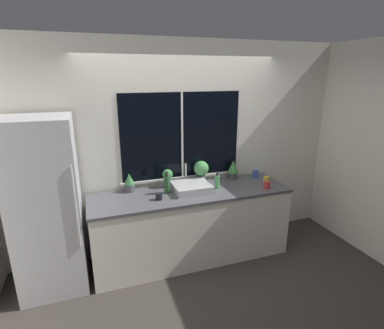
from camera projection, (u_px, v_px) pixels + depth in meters
The scene contains 17 objects.
ground_plane at pixel (201, 271), 3.62m from camera, with size 14.00×14.00×0.00m, color #38332D.
wall_back at pixel (181, 149), 3.90m from camera, with size 8.00×0.09×2.70m.
wall_left at pixel (1, 149), 3.88m from camera, with size 0.06×7.00×2.70m.
wall_right at pixel (289, 129), 5.28m from camera, with size 0.06×7.00×2.70m.
counter at pixel (192, 225), 3.79m from camera, with size 2.46×0.70×0.90m.
refrigerator at pixel (47, 207), 3.13m from camera, with size 0.67×0.67×1.89m.
sink at pixel (191, 187), 3.69m from camera, with size 0.45×0.45×0.29m.
potted_plant_far_left at pixel (129, 183), 3.65m from camera, with size 0.12×0.12×0.23m.
potted_plant_center_left at pixel (167, 177), 3.79m from camera, with size 0.13×0.13×0.23m.
potted_plant_center_right at pixel (201, 170), 3.92m from camera, with size 0.19×0.19×0.30m.
potted_plant_far_right at pixel (233, 169), 4.08m from camera, with size 0.15×0.15×0.26m.
soap_bottle at pixel (217, 181), 3.76m from camera, with size 0.06×0.06×0.21m.
bottle_tall at pixel (167, 184), 3.60m from camera, with size 0.07×0.07×0.27m.
mug_yellow at pixel (266, 179), 3.98m from camera, with size 0.07×0.07×0.08m.
mug_black at pixel (159, 196), 3.43m from camera, with size 0.08×0.08×0.08m.
mug_blue at pixel (255, 174), 4.16m from camera, with size 0.08×0.08×0.10m.
mug_red at pixel (267, 185), 3.77m from camera, with size 0.09×0.09×0.09m.
Camera 1 is at (-1.11, -2.88, 2.29)m, focal length 28.00 mm.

